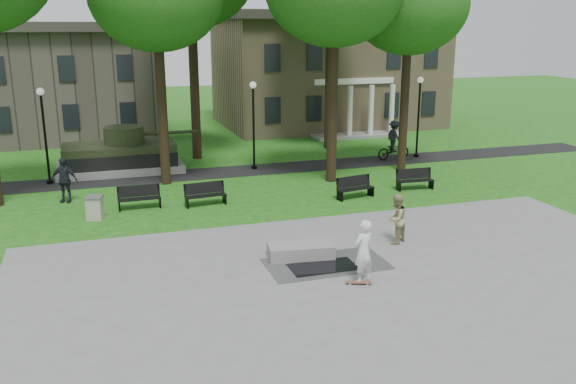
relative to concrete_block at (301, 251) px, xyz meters
name	(u,v)px	position (x,y,z in m)	size (l,w,h in m)	color
ground	(328,244)	(1.39, 0.95, -0.24)	(120.00, 120.00, 0.00)	#1E4D12
plaza	(393,301)	(1.39, -4.05, -0.23)	(22.00, 16.00, 0.02)	gray
footpath	(247,170)	(1.39, 12.95, -0.24)	(44.00, 2.60, 0.01)	black
building_right	(326,68)	(11.39, 26.94, 4.10)	(17.00, 12.00, 8.60)	#9E8460
building_left	(40,85)	(-9.61, 27.45, 3.35)	(15.00, 10.00, 7.20)	#4C443D
tree_3	(409,5)	(9.39, 10.45, 8.35)	(6.00, 6.00, 11.19)	black
lamp_left	(44,128)	(-8.61, 13.25, 2.55)	(0.36, 0.36, 4.73)	black
lamp_mid	(253,118)	(1.89, 13.25, 2.55)	(0.36, 0.36, 4.73)	black
lamp_right	(419,110)	(11.89, 13.25, 2.55)	(0.36, 0.36, 4.73)	black
tank_monument	(121,155)	(-5.07, 14.95, 0.61)	(7.45, 3.40, 2.40)	gray
puddle	(323,267)	(0.40, -1.07, -0.22)	(2.20, 1.20, 0.00)	black
concrete_block	(301,251)	(0.00, 0.00, 0.00)	(2.20, 1.00, 0.45)	gray
skateboard	(359,283)	(0.94, -2.67, -0.19)	(0.78, 0.20, 0.07)	brown
skateboarder	(363,251)	(1.13, -2.53, 0.77)	(0.72, 0.48, 1.99)	silver
friend_watching	(396,219)	(3.70, 0.26, 0.68)	(0.88, 0.69, 1.81)	#9A9163
pedestrian_walker	(64,180)	(-7.77, 9.58, 0.76)	(1.18, 0.49, 2.02)	black
cyclist	(394,144)	(10.29, 13.11, 0.69)	(2.18, 1.27, 2.29)	black
park_bench_0	(139,197)	(-4.72, 7.55, 0.28)	(1.80, 0.53, 1.00)	black
park_bench_1	(205,193)	(-1.93, 7.18, 0.28)	(1.83, 0.69, 1.00)	black
park_bench_2	(355,187)	(4.76, 6.23, 0.28)	(1.85, 0.86, 1.00)	black
park_bench_3	(414,179)	(8.07, 6.71, 0.28)	(1.82, 0.63, 1.00)	black
trash_bin	(95,208)	(-6.56, 6.57, 0.24)	(0.81, 0.81, 0.96)	#AFA390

